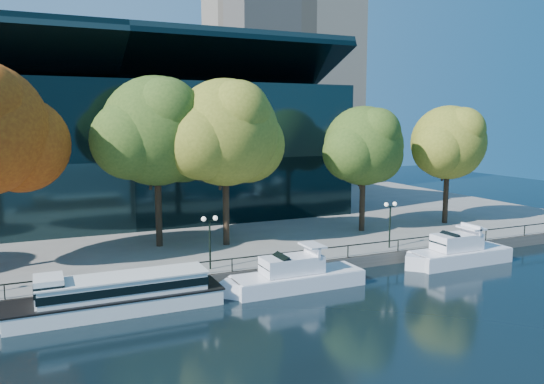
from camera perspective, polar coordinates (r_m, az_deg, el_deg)
name	(u,v)px	position (r m, az deg, el deg)	size (l,w,h in m)	color
ground	(248,298)	(36.99, -2.55, -11.30)	(160.00, 160.00, 0.00)	black
promenade	(145,209)	(71.02, -13.46, -1.81)	(90.00, 67.08, 1.00)	slate
railing	(232,259)	(39.33, -4.33, -7.19)	(88.20, 0.08, 0.99)	black
convention_building	(116,150)	(65.00, -16.39, 4.32)	(50.00, 24.57, 21.43)	black
tour_boat	(111,294)	(35.47, -16.89, -10.49)	(14.56, 3.25, 2.76)	white
cruiser_near	(293,276)	(38.54, 2.22, -8.99)	(10.80, 2.78, 3.13)	white
cruiser_far	(456,252)	(47.38, 19.23, -6.13)	(10.13, 2.81, 3.31)	white
tree_2	(159,133)	(46.86, -12.09, 6.18)	(11.78, 9.66, 14.83)	black
tree_3	(228,135)	(46.49, -4.80, 6.14)	(11.66, 9.56, 14.64)	black
tree_4	(365,148)	(53.24, 9.99, 4.73)	(9.77, 8.01, 12.44)	black
tree_5	(450,144)	(59.60, 18.57, 4.90)	(9.79, 8.03, 12.59)	black
lamp_1	(210,230)	(39.61, -6.72, -4.08)	(1.26, 0.36, 4.03)	black
lamp_2	(390,214)	(47.03, 12.60, -2.33)	(1.26, 0.36, 4.03)	black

